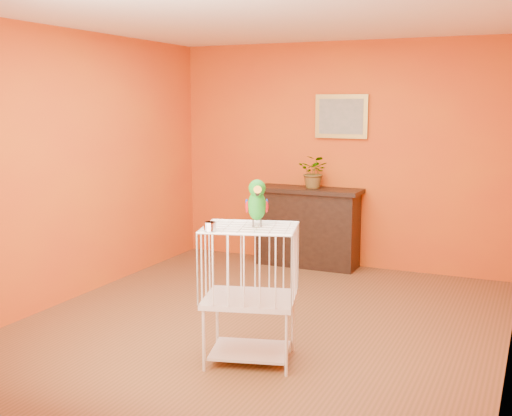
% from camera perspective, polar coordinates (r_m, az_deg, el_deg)
% --- Properties ---
extents(ground, '(4.50, 4.50, 0.00)m').
position_cam_1_polar(ground, '(5.73, 0.73, -10.09)').
color(ground, brown).
rests_on(ground, ground).
extents(room_shell, '(4.50, 4.50, 4.50)m').
position_cam_1_polar(room_shell, '(5.41, 0.76, 5.93)').
color(room_shell, '#C43C12').
rests_on(room_shell, ground).
extents(console_cabinet, '(1.25, 0.45, 0.93)m').
position_cam_1_polar(console_cabinet, '(7.55, 4.61, -1.69)').
color(console_cabinet, black).
rests_on(console_cabinet, ground).
extents(potted_plant, '(0.37, 0.41, 0.30)m').
position_cam_1_polar(potted_plant, '(7.45, 5.25, 2.90)').
color(potted_plant, '#26722D').
rests_on(potted_plant, console_cabinet).
extents(framed_picture, '(0.62, 0.04, 0.50)m').
position_cam_1_polar(framed_picture, '(7.49, 7.60, 8.07)').
color(framed_picture, '#B79B41').
rests_on(framed_picture, room_shell).
extents(birdcage, '(0.77, 0.67, 1.02)m').
position_cam_1_polar(birdcage, '(4.74, -0.55, -7.51)').
color(birdcage, silver).
rests_on(birdcage, ground).
extents(feed_cup, '(0.09, 0.09, 0.06)m').
position_cam_1_polar(feed_cup, '(4.47, -4.11, -1.64)').
color(feed_cup, silver).
rests_on(feed_cup, birdcage).
extents(parrot, '(0.21, 0.31, 0.35)m').
position_cam_1_polar(parrot, '(4.61, 0.08, 0.52)').
color(parrot, '#59544C').
rests_on(parrot, birdcage).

